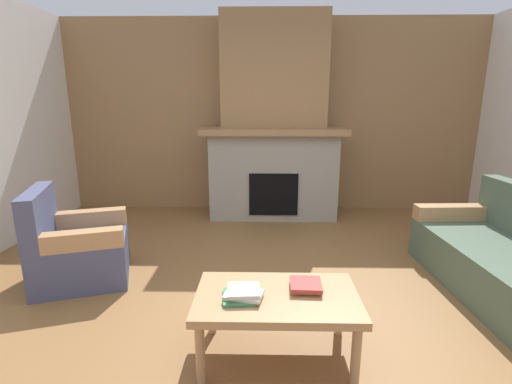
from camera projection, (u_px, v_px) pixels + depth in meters
ground at (280, 315)px, 2.84m from camera, size 9.00×9.00×0.00m
wall_back_wood_panel at (273, 117)px, 5.43m from camera, size 6.00×0.12×2.70m
fireplace at (273, 132)px, 5.11m from camera, size 1.90×0.82×2.70m
armchair at (76, 248)px, 3.36m from camera, size 0.96×0.96×0.85m
coffee_table at (277, 302)px, 2.30m from camera, size 1.00×0.60×0.43m
book_stack_near_edge at (242, 294)px, 2.24m from camera, size 0.26×0.23×0.06m
book_stack_center at (306, 285)px, 2.35m from camera, size 0.20×0.21×0.05m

